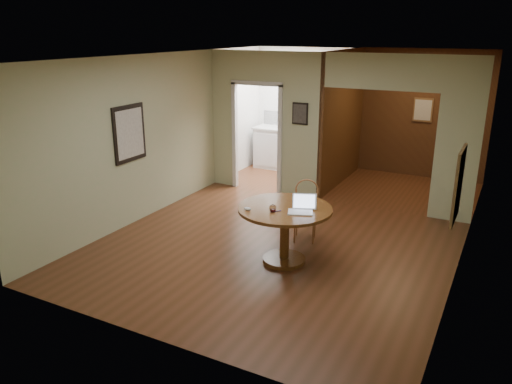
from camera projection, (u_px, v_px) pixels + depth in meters
The scene contains 11 objects.
floor at pixel (269, 251), 7.27m from camera, with size 5.00×5.00×0.00m, color #4C2A15.
room_shell at pixel (318, 126), 9.68m from camera, with size 5.20×7.50×5.00m.
dining_table at pixel (285, 222), 6.76m from camera, with size 1.27×1.27×0.80m.
chair at pixel (306, 207), 7.54m from camera, with size 0.49×0.49×0.93m.
open_laptop at pixel (302, 207), 6.53m from camera, with size 0.38×0.38×0.23m.
closed_laptop at pixel (304, 201), 6.92m from camera, with size 0.33×0.21×0.03m, color silver.
mouse at pixel (247, 209), 6.59m from camera, with size 0.10×0.06×0.04m, color white.
wine_glass at pixel (273, 208), 6.52m from camera, with size 0.09×0.09×0.10m, color white, non-canonical shape.
pen at pixel (275, 211), 6.54m from camera, with size 0.01×0.01×0.15m, color #0E0D5E.
kitchen_cabinet at pixel (298, 150), 11.25m from camera, with size 2.06×0.60×0.94m.
grocery_bag at pixel (323, 125), 10.80m from camera, with size 0.30×0.26×0.30m, color tan.
Camera 1 is at (2.92, -5.96, 3.09)m, focal length 35.00 mm.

